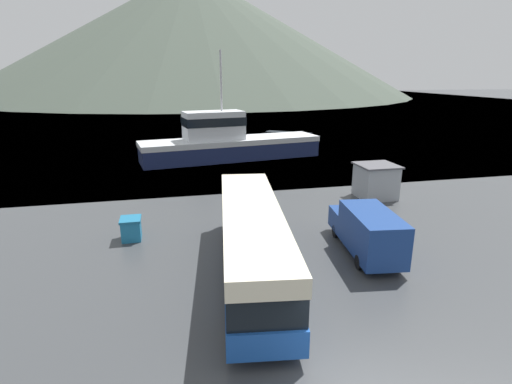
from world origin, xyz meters
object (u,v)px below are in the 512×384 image
Objects in this scene: small_boat at (288,135)px; delivery_van at (367,230)px; storage_bin at (131,229)px; dock_kiosk at (376,181)px; fishing_boat at (227,142)px; tour_bus at (252,238)px.

delivery_van is at bearing -154.30° from small_boat.
delivery_van is 12.84m from storage_bin.
dock_kiosk is (17.35, 4.29, 0.64)m from storage_bin.
small_boat is at bearing 85.83° from delivery_van.
dock_kiosk is 29.78m from small_boat.
storage_bin is (-11.99, 4.57, -0.65)m from delivery_van.
fishing_boat is 3.15× the size of small_boat.
fishing_boat reaches higher than delivery_van.
tour_bus is at bearing -43.91° from storage_bin.
fishing_boat reaches higher than tour_bus.
storage_bin is at bearing -166.12° from dock_kiosk.
dock_kiosk reaches higher than small_boat.
storage_bin is 39.26m from small_boat.
delivery_van reaches higher than small_boat.
fishing_boat is (2.89, 26.15, 0.07)m from tour_bus.
delivery_van reaches higher than storage_bin.
dock_kiosk is (5.36, 8.86, -0.01)m from delivery_van.
storage_bin is 0.21× the size of small_boat.
fishing_boat is at bearing 91.35° from tour_bus.
fishing_boat is at bearing 104.71° from delivery_van.
storage_bin is (-5.75, 5.53, -1.19)m from tour_bus.
tour_bus is 4.59× the size of dock_kiosk.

